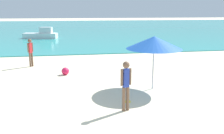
# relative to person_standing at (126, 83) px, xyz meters

# --- Properties ---
(water) EXTENTS (160.00, 60.00, 0.06)m
(water) POSITION_rel_person_standing_xyz_m (-0.32, 40.21, -0.89)
(water) COLOR teal
(water) RESTS_ON ground
(person_standing) EXTENTS (0.36, 0.21, 1.62)m
(person_standing) POSITION_rel_person_standing_xyz_m (0.00, 0.00, 0.00)
(person_standing) COLOR brown
(person_standing) RESTS_ON ground
(frisbee) EXTENTS (0.23, 0.23, 0.03)m
(frisbee) POSITION_rel_person_standing_xyz_m (0.23, 0.71, -0.91)
(frisbee) COLOR yellow
(frisbee) RESTS_ON ground
(person_distant) EXTENTS (0.28, 0.29, 1.60)m
(person_distant) POSITION_rel_person_standing_xyz_m (-3.97, 7.00, -0.01)
(person_distant) COLOR brown
(person_distant) RESTS_ON ground
(boat_near) EXTENTS (3.89, 1.89, 1.27)m
(boat_near) POSITION_rel_person_standing_xyz_m (-4.96, 21.20, -0.42)
(boat_near) COLOR white
(boat_near) RESTS_ON water
(beach_ball) EXTENTS (0.37, 0.37, 0.37)m
(beach_ball) POSITION_rel_person_standing_xyz_m (-2.00, 4.82, -0.73)
(beach_ball) COLOR #E51E4C
(beach_ball) RESTS_ON ground
(beach_umbrella) EXTENTS (2.22, 2.22, 2.16)m
(beach_umbrella) POSITION_rel_person_standing_xyz_m (1.57, 1.97, 0.99)
(beach_umbrella) COLOR #B7B7BC
(beach_umbrella) RESTS_ON ground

